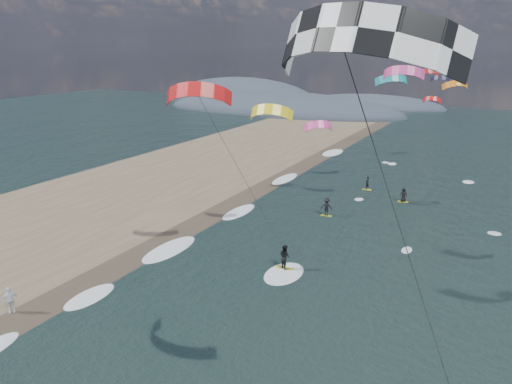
% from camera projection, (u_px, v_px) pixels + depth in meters
% --- Properties ---
extents(sand_strip, '(26.00, 240.00, 0.00)m').
position_uv_depth(sand_strip, '(7.00, 241.00, 42.68)').
color(sand_strip, brown).
rests_on(sand_strip, ground).
extents(wet_sand_strip, '(3.00, 240.00, 0.00)m').
position_uv_depth(wet_sand_strip, '(114.00, 269.00, 37.38)').
color(wet_sand_strip, '#382D23').
rests_on(wet_sand_strip, ground).
extents(coastal_hills, '(80.00, 41.00, 15.00)m').
position_uv_depth(coastal_hills, '(275.00, 107.00, 135.23)').
color(coastal_hills, '#3D4756').
rests_on(coastal_hills, ground).
extents(kitesurfer_near_a, '(8.08, 8.82, 17.38)m').
position_uv_depth(kitesurfer_near_a, '(374.00, 154.00, 12.04)').
color(kitesurfer_near_a, gold).
rests_on(kitesurfer_near_a, ground).
extents(kitesurfer_near_b, '(7.30, 8.91, 14.56)m').
position_uv_depth(kitesurfer_near_b, '(225.00, 150.00, 32.10)').
color(kitesurfer_near_b, gold).
rests_on(kitesurfer_near_b, ground).
extents(far_kitesurfers, '(6.95, 11.71, 1.83)m').
position_uv_depth(far_kitesurfers, '(354.00, 200.00, 51.25)').
color(far_kitesurfers, gold).
rests_on(far_kitesurfers, ground).
extents(bg_kite_field, '(13.81, 73.02, 11.52)m').
position_uv_depth(bg_kite_field, '(409.00, 77.00, 66.13)').
color(bg_kite_field, '#D83F8C').
rests_on(bg_kite_field, ground).
extents(shoreline_surf, '(2.40, 79.40, 0.11)m').
position_uv_depth(shoreline_surf, '(166.00, 250.00, 40.90)').
color(shoreline_surf, white).
rests_on(shoreline_surf, ground).
extents(beach_walker, '(0.90, 1.08, 1.72)m').
position_uv_depth(beach_walker, '(10.00, 300.00, 31.10)').
color(beach_walker, silver).
rests_on(beach_walker, ground).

